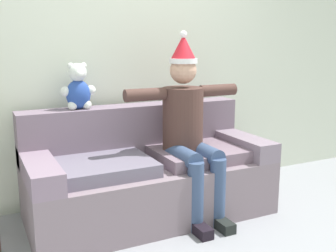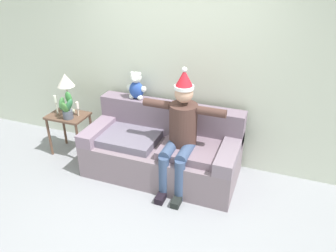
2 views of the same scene
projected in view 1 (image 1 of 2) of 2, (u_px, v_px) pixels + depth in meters
back_wall at (123, 52)px, 3.64m from camera, size 7.00×0.10×2.70m
couch at (147, 174)px, 3.38m from camera, size 1.99×0.91×0.90m
person_seated at (188, 125)px, 3.27m from camera, size 1.02×0.77×1.53m
teddy_bear at (78, 88)px, 3.27m from camera, size 0.29×0.17×0.38m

